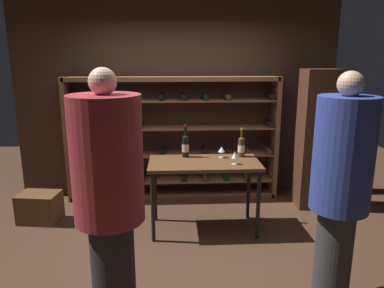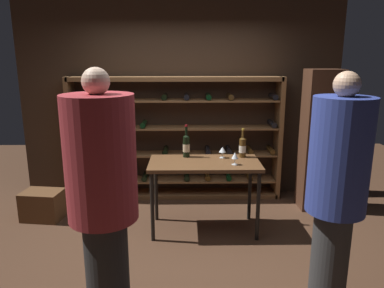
{
  "view_description": "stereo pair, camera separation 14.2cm",
  "coord_description": "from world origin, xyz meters",
  "px_view_note": "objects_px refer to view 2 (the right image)",
  "views": [
    {
      "loc": [
        -0.06,
        -3.58,
        2.01
      ],
      "look_at": [
        0.14,
        0.32,
        1.06
      ],
      "focal_mm": 33.9,
      "sensor_mm": 36.0,
      "label": 1
    },
    {
      "loc": [
        0.08,
        -3.58,
        2.01
      ],
      "look_at": [
        0.14,
        0.32,
        1.06
      ],
      "focal_mm": 33.9,
      "sensor_mm": 36.0,
      "label": 2
    }
  ],
  "objects_px": {
    "wine_rack": "(175,139)",
    "wine_bottle_green_slim": "(186,145)",
    "tasting_table": "(204,169)",
    "wine_crate": "(43,205)",
    "wine_glass_stemmed_left": "(235,156)",
    "person_bystander_red_print": "(337,183)",
    "person_guest_khaki": "(102,189)",
    "wine_glass_stemmed_center": "(222,150)",
    "display_cabinet": "(319,141)",
    "wine_bottle_red_label": "(243,147)"
  },
  "relations": [
    {
      "from": "tasting_table",
      "to": "wine_crate",
      "type": "height_order",
      "value": "tasting_table"
    },
    {
      "from": "wine_bottle_green_slim",
      "to": "tasting_table",
      "type": "bearing_deg",
      "value": -45.52
    },
    {
      "from": "tasting_table",
      "to": "person_bystander_red_print",
      "type": "relative_size",
      "value": 0.66
    },
    {
      "from": "wine_rack",
      "to": "wine_glass_stemmed_left",
      "type": "height_order",
      "value": "wine_rack"
    },
    {
      "from": "wine_rack",
      "to": "person_bystander_red_print",
      "type": "xyz_separation_m",
      "value": [
        1.32,
        -2.41,
        0.2
      ]
    },
    {
      "from": "person_guest_khaki",
      "to": "wine_bottle_green_slim",
      "type": "distance_m",
      "value": 1.8
    },
    {
      "from": "tasting_table",
      "to": "wine_glass_stemmed_left",
      "type": "xyz_separation_m",
      "value": [
        0.33,
        -0.12,
        0.19
      ]
    },
    {
      "from": "wine_bottle_red_label",
      "to": "wine_glass_stemmed_center",
      "type": "bearing_deg",
      "value": -172.14
    },
    {
      "from": "wine_bottle_green_slim",
      "to": "wine_bottle_red_label",
      "type": "distance_m",
      "value": 0.67
    },
    {
      "from": "wine_bottle_red_label",
      "to": "wine_rack",
      "type": "bearing_deg",
      "value": 133.63
    },
    {
      "from": "wine_rack",
      "to": "person_guest_khaki",
      "type": "height_order",
      "value": "person_guest_khaki"
    },
    {
      "from": "tasting_table",
      "to": "wine_glass_stemmed_left",
      "type": "relative_size",
      "value": 8.89
    },
    {
      "from": "wine_crate",
      "to": "wine_bottle_red_label",
      "type": "relative_size",
      "value": 1.38
    },
    {
      "from": "wine_rack",
      "to": "wine_crate",
      "type": "distance_m",
      "value": 1.93
    },
    {
      "from": "person_bystander_red_print",
      "to": "wine_glass_stemmed_center",
      "type": "relative_size",
      "value": 14.22
    },
    {
      "from": "wine_glass_stemmed_center",
      "to": "wine_glass_stemmed_left",
      "type": "height_order",
      "value": "wine_glass_stemmed_left"
    },
    {
      "from": "person_bystander_red_print",
      "to": "wine_bottle_green_slim",
      "type": "xyz_separation_m",
      "value": [
        -1.16,
        1.56,
        -0.08
      ]
    },
    {
      "from": "tasting_table",
      "to": "wine_crate",
      "type": "xyz_separation_m",
      "value": [
        -2.02,
        0.32,
        -0.57
      ]
    },
    {
      "from": "tasting_table",
      "to": "wine_crate",
      "type": "relative_size",
      "value": 2.64
    },
    {
      "from": "wine_rack",
      "to": "tasting_table",
      "type": "bearing_deg",
      "value": -70.9
    },
    {
      "from": "wine_crate",
      "to": "wine_bottle_green_slim",
      "type": "distance_m",
      "value": 1.98
    },
    {
      "from": "wine_glass_stemmed_left",
      "to": "person_guest_khaki",
      "type": "bearing_deg",
      "value": -130.39
    },
    {
      "from": "display_cabinet",
      "to": "wine_rack",
      "type": "bearing_deg",
      "value": 167.51
    },
    {
      "from": "wine_rack",
      "to": "wine_bottle_green_slim",
      "type": "bearing_deg",
      "value": -79.28
    },
    {
      "from": "wine_rack",
      "to": "wine_glass_stemmed_center",
      "type": "bearing_deg",
      "value": -56.96
    },
    {
      "from": "wine_glass_stemmed_left",
      "to": "tasting_table",
      "type": "bearing_deg",
      "value": 159.53
    },
    {
      "from": "tasting_table",
      "to": "person_guest_khaki",
      "type": "relative_size",
      "value": 0.65
    },
    {
      "from": "tasting_table",
      "to": "wine_bottle_green_slim",
      "type": "relative_size",
      "value": 3.25
    },
    {
      "from": "display_cabinet",
      "to": "wine_bottle_green_slim",
      "type": "xyz_separation_m",
      "value": [
        -1.75,
        -0.43,
        0.05
      ]
    },
    {
      "from": "person_bystander_red_print",
      "to": "wine_bottle_green_slim",
      "type": "height_order",
      "value": "person_bystander_red_print"
    },
    {
      "from": "person_guest_khaki",
      "to": "display_cabinet",
      "type": "height_order",
      "value": "person_guest_khaki"
    },
    {
      "from": "person_guest_khaki",
      "to": "wine_bottle_red_label",
      "type": "bearing_deg",
      "value": 155.1
    },
    {
      "from": "display_cabinet",
      "to": "wine_glass_stemmed_left",
      "type": "bearing_deg",
      "value": -147.95
    },
    {
      "from": "person_bystander_red_print",
      "to": "wine_bottle_red_label",
      "type": "bearing_deg",
      "value": 53.68
    },
    {
      "from": "person_bystander_red_print",
      "to": "display_cabinet",
      "type": "xyz_separation_m",
      "value": [
        0.59,
        1.98,
        -0.13
      ]
    },
    {
      "from": "display_cabinet",
      "to": "tasting_table",
      "type": "bearing_deg",
      "value": -157.59
    },
    {
      "from": "display_cabinet",
      "to": "wine_glass_stemmed_left",
      "type": "height_order",
      "value": "display_cabinet"
    },
    {
      "from": "wine_rack",
      "to": "tasting_table",
      "type": "xyz_separation_m",
      "value": [
        0.37,
        -1.06,
        -0.11
      ]
    },
    {
      "from": "wine_glass_stemmed_left",
      "to": "wine_glass_stemmed_center",
      "type": "bearing_deg",
      "value": 111.39
    },
    {
      "from": "wine_rack",
      "to": "person_bystander_red_print",
      "type": "relative_size",
      "value": 1.56
    },
    {
      "from": "person_bystander_red_print",
      "to": "wine_glass_stemmed_center",
      "type": "distance_m",
      "value": 1.68
    },
    {
      "from": "person_guest_khaki",
      "to": "wine_glass_stemmed_center",
      "type": "xyz_separation_m",
      "value": [
        1.04,
        1.63,
        -0.14
      ]
    },
    {
      "from": "wine_rack",
      "to": "wine_bottle_green_slim",
      "type": "relative_size",
      "value": 7.64
    },
    {
      "from": "display_cabinet",
      "to": "wine_glass_stemmed_center",
      "type": "xyz_separation_m",
      "value": [
        -1.32,
        -0.48,
        0.01
      ]
    },
    {
      "from": "person_guest_khaki",
      "to": "person_bystander_red_print",
      "type": "bearing_deg",
      "value": 106.86
    },
    {
      "from": "display_cabinet",
      "to": "wine_glass_stemmed_left",
      "type": "distance_m",
      "value": 1.43
    },
    {
      "from": "wine_crate",
      "to": "wine_glass_stemmed_center",
      "type": "height_order",
      "value": "wine_glass_stemmed_center"
    },
    {
      "from": "tasting_table",
      "to": "wine_bottle_green_slim",
      "type": "distance_m",
      "value": 0.37
    },
    {
      "from": "wine_bottle_green_slim",
      "to": "wine_bottle_red_label",
      "type": "bearing_deg",
      "value": -1.65
    },
    {
      "from": "wine_rack",
      "to": "wine_bottle_red_label",
      "type": "height_order",
      "value": "wine_rack"
    }
  ]
}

